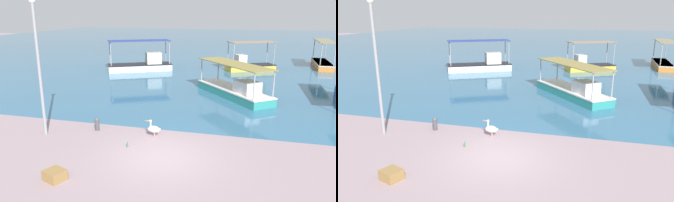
% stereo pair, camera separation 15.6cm
% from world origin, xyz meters
% --- Properties ---
extents(ground, '(120.00, 120.00, 0.00)m').
position_xyz_m(ground, '(0.00, 0.00, 0.00)').
color(ground, gray).
extents(harbor_water, '(110.00, 90.00, 0.00)m').
position_xyz_m(harbor_water, '(0.00, 48.00, 0.00)').
color(harbor_water, '#336689').
rests_on(harbor_water, ground).
extents(fishing_boat_near_left, '(6.20, 4.51, 2.88)m').
position_xyz_m(fishing_boat_near_left, '(-7.19, 18.12, 0.65)').
color(fishing_boat_near_left, white).
rests_on(fishing_boat_near_left, harbor_water).
extents(fishing_boat_near_right, '(4.90, 3.62, 2.75)m').
position_xyz_m(fishing_boat_near_right, '(2.70, 20.93, 0.59)').
color(fishing_boat_near_right, gold).
rests_on(fishing_boat_near_right, harbor_water).
extents(fishing_boat_far_right, '(5.50, 6.22, 2.24)m').
position_xyz_m(fishing_boat_far_right, '(2.12, 10.25, 0.54)').
color(fishing_boat_far_right, teal).
rests_on(fishing_boat_far_right, harbor_water).
extents(fishing_boat_outer, '(1.64, 5.94, 2.69)m').
position_xyz_m(fishing_boat_outer, '(9.87, 24.65, 0.50)').
color(fishing_boat_outer, orange).
rests_on(fishing_boat_outer, harbor_water).
extents(pelican, '(0.80, 0.30, 0.80)m').
position_xyz_m(pelican, '(-0.97, 2.06, 0.38)').
color(pelican, '#E0997A').
rests_on(pelican, ground).
extents(lamp_post, '(0.28, 0.28, 6.16)m').
position_xyz_m(lamp_post, '(-5.97, 1.05, 3.44)').
color(lamp_post, gray).
rests_on(lamp_post, ground).
extents(mooring_bollard, '(0.23, 0.23, 0.65)m').
position_xyz_m(mooring_bollard, '(-3.86, 2.14, 0.35)').
color(mooring_bollard, '#47474C').
rests_on(mooring_bollard, ground).
extents(cargo_crate, '(0.82, 0.78, 0.37)m').
position_xyz_m(cargo_crate, '(-3.03, -2.65, 0.18)').
color(cargo_crate, olive).
rests_on(cargo_crate, ground).
extents(glass_bottle, '(0.07, 0.07, 0.27)m').
position_xyz_m(glass_bottle, '(-1.67, 0.59, 0.11)').
color(glass_bottle, '#3F7F4C').
rests_on(glass_bottle, ground).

